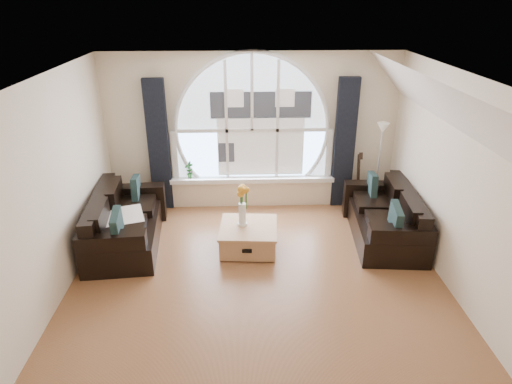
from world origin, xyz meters
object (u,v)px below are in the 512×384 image
(vase_flowers, at_px, (242,201))
(guitar, at_px, (357,179))
(coffee_chest, at_px, (248,236))
(sofa_right, at_px, (384,215))
(floor_lamp, at_px, (378,168))
(potted_plant, at_px, (189,170))
(sofa_left, at_px, (126,221))

(vase_flowers, height_order, guitar, vase_flowers)
(coffee_chest, distance_m, vase_flowers, 0.57)
(sofa_right, height_order, guitar, guitar)
(coffee_chest, distance_m, floor_lamp, 2.62)
(guitar, relative_size, potted_plant, 3.45)
(floor_lamp, bearing_deg, potted_plant, 174.73)
(coffee_chest, bearing_deg, potted_plant, 128.12)
(sofa_left, bearing_deg, coffee_chest, -10.83)
(vase_flowers, distance_m, floor_lamp, 2.60)
(vase_flowers, height_order, potted_plant, vase_flowers)
(sofa_left, relative_size, guitar, 1.74)
(sofa_right, relative_size, coffee_chest, 2.11)
(guitar, bearing_deg, potted_plant, 177.72)
(sofa_left, height_order, coffee_chest, sofa_left)
(sofa_left, distance_m, vase_flowers, 1.80)
(coffee_chest, relative_size, potted_plant, 2.76)
(vase_flowers, bearing_deg, floor_lamp, 25.89)
(sofa_left, xyz_separation_m, vase_flowers, (1.76, -0.13, 0.36))
(vase_flowers, relative_size, guitar, 0.66)
(guitar, bearing_deg, sofa_right, -82.67)
(sofa_right, height_order, floor_lamp, floor_lamp)
(sofa_right, bearing_deg, sofa_left, -174.13)
(sofa_left, height_order, vase_flowers, vase_flowers)
(guitar, bearing_deg, coffee_chest, -144.83)
(guitar, xyz_separation_m, potted_plant, (-2.97, 0.10, 0.17))
(sofa_right, xyz_separation_m, potted_plant, (-3.12, 1.26, 0.30))
(sofa_left, bearing_deg, guitar, 12.67)
(sofa_right, bearing_deg, guitar, 102.88)
(vase_flowers, relative_size, floor_lamp, 0.44)
(vase_flowers, bearing_deg, potted_plant, 122.69)
(sofa_right, bearing_deg, vase_flowers, -170.22)
(potted_plant, bearing_deg, coffee_chest, -56.02)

